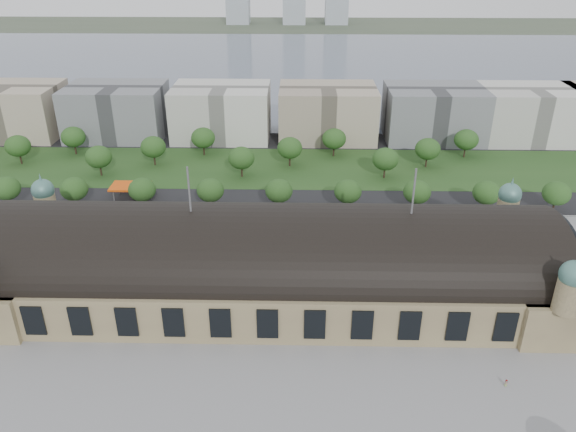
{
  "coord_description": "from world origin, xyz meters",
  "views": [
    {
      "loc": [
        7.04,
        -125.14,
        87.85
      ],
      "look_at": [
        3.87,
        20.68,
        14.0
      ],
      "focal_mm": 35.0,
      "sensor_mm": 36.0,
      "label": 1
    }
  ],
  "objects_px": {
    "parked_car_2": "(62,252)",
    "parked_car_3": "(105,246)",
    "petrol_station": "(136,187)",
    "traffic_car_4": "(255,234)",
    "bus_west": "(224,234)",
    "parked_car_0": "(14,252)",
    "parked_car_4": "(110,246)",
    "traffic_car_2": "(75,232)",
    "parked_car_6": "(211,247)",
    "parked_car_1": "(39,245)",
    "pedestrian_0": "(506,383)",
    "bus_east": "(314,238)",
    "bus_mid": "(292,241)",
    "traffic_car_1": "(17,216)",
    "parked_car_5": "(179,253)",
    "traffic_car_5": "(408,230)"
  },
  "relations": [
    {
      "from": "parked_car_2",
      "to": "parked_car_3",
      "type": "xyz_separation_m",
      "value": [
        11.98,
        4.0,
        -0.02
      ]
    },
    {
      "from": "petrol_station",
      "to": "traffic_car_4",
      "type": "xyz_separation_m",
      "value": [
        46.95,
        -31.53,
        -2.17
      ]
    },
    {
      "from": "traffic_car_4",
      "to": "bus_west",
      "type": "relative_size",
      "value": 0.37
    },
    {
      "from": "parked_car_0",
      "to": "parked_car_4",
      "type": "xyz_separation_m",
      "value": [
        28.29,
        4.0,
        0.13
      ]
    },
    {
      "from": "traffic_car_2",
      "to": "parked_car_6",
      "type": "relative_size",
      "value": 1.0
    },
    {
      "from": "parked_car_1",
      "to": "pedestrian_0",
      "type": "relative_size",
      "value": 2.81
    },
    {
      "from": "parked_car_1",
      "to": "bus_east",
      "type": "xyz_separation_m",
      "value": [
        85.95,
        4.35,
        1.19
      ]
    },
    {
      "from": "petrol_station",
      "to": "parked_car_1",
      "type": "relative_size",
      "value": 2.74
    },
    {
      "from": "parked_car_2",
      "to": "bus_mid",
      "type": "height_order",
      "value": "bus_mid"
    },
    {
      "from": "parked_car_1",
      "to": "bus_mid",
      "type": "bearing_deg",
      "value": 59.43
    },
    {
      "from": "traffic_car_1",
      "to": "parked_car_0",
      "type": "distance_m",
      "value": 25.81
    },
    {
      "from": "parked_car_0",
      "to": "parked_car_3",
      "type": "xyz_separation_m",
      "value": [
        26.7,
        4.0,
        0.07
      ]
    },
    {
      "from": "pedestrian_0",
      "to": "parked_car_6",
      "type": "bearing_deg",
      "value": 144.16
    },
    {
      "from": "parked_car_0",
      "to": "parked_car_6",
      "type": "xyz_separation_m",
      "value": [
        59.92,
        4.0,
        0.09
      ]
    },
    {
      "from": "parked_car_2",
      "to": "pedestrian_0",
      "type": "relative_size",
      "value": 2.92
    },
    {
      "from": "parked_car_1",
      "to": "traffic_car_4",
      "type": "bearing_deg",
      "value": 64.59
    },
    {
      "from": "parked_car_6",
      "to": "traffic_car_4",
      "type": "bearing_deg",
      "value": 85.46
    },
    {
      "from": "parked_car_3",
      "to": "bus_mid",
      "type": "distance_m",
      "value": 58.26
    },
    {
      "from": "traffic_car_1",
      "to": "pedestrian_0",
      "type": "height_order",
      "value": "pedestrian_0"
    },
    {
      "from": "traffic_car_2",
      "to": "parked_car_1",
      "type": "relative_size",
      "value": 1.04
    },
    {
      "from": "bus_east",
      "to": "parked_car_5",
      "type": "bearing_deg",
      "value": 100.56
    },
    {
      "from": "traffic_car_4",
      "to": "parked_car_3",
      "type": "bearing_deg",
      "value": -78.02
    },
    {
      "from": "pedestrian_0",
      "to": "traffic_car_5",
      "type": "bearing_deg",
      "value": 100.12
    },
    {
      "from": "traffic_car_2",
      "to": "traffic_car_4",
      "type": "distance_m",
      "value": 58.75
    },
    {
      "from": "bus_mid",
      "to": "traffic_car_2",
      "type": "bearing_deg",
      "value": 83.4
    },
    {
      "from": "parked_car_2",
      "to": "bus_east",
      "type": "height_order",
      "value": "bus_east"
    },
    {
      "from": "traffic_car_2",
      "to": "parked_car_3",
      "type": "xyz_separation_m",
      "value": [
        12.41,
        -8.67,
        0.01
      ]
    },
    {
      "from": "traffic_car_2",
      "to": "parked_car_4",
      "type": "height_order",
      "value": "parked_car_4"
    },
    {
      "from": "parked_car_5",
      "to": "bus_west",
      "type": "bearing_deg",
      "value": 94.98
    },
    {
      "from": "parked_car_6",
      "to": "traffic_car_2",
      "type": "bearing_deg",
      "value": -139.0
    },
    {
      "from": "bus_east",
      "to": "traffic_car_1",
      "type": "bearing_deg",
      "value": 80.55
    },
    {
      "from": "pedestrian_0",
      "to": "parked_car_0",
      "type": "bearing_deg",
      "value": 160.63
    },
    {
      "from": "parked_car_4",
      "to": "bus_mid",
      "type": "bearing_deg",
      "value": 53.76
    },
    {
      "from": "parked_car_3",
      "to": "bus_east",
      "type": "distance_m",
      "value": 65.4
    },
    {
      "from": "traffic_car_1",
      "to": "parked_car_0",
      "type": "xyz_separation_m",
      "value": [
        10.09,
        -23.76,
        -0.04
      ]
    },
    {
      "from": "petrol_station",
      "to": "parked_car_5",
      "type": "height_order",
      "value": "petrol_station"
    },
    {
      "from": "traffic_car_2",
      "to": "bus_mid",
      "type": "xyz_separation_m",
      "value": [
        70.58,
        -5.53,
        0.84
      ]
    },
    {
      "from": "petrol_station",
      "to": "traffic_car_4",
      "type": "distance_m",
      "value": 56.6
    },
    {
      "from": "petrol_station",
      "to": "traffic_car_5",
      "type": "relative_size",
      "value": 3.51
    },
    {
      "from": "traffic_car_1",
      "to": "bus_mid",
      "type": "xyz_separation_m",
      "value": [
        94.96,
        -16.62,
        0.86
      ]
    },
    {
      "from": "parked_car_1",
      "to": "bus_east",
      "type": "bearing_deg",
      "value": 60.05
    },
    {
      "from": "traffic_car_5",
      "to": "parked_car_3",
      "type": "xyz_separation_m",
      "value": [
        -96.3,
        -12.49,
        0.09
      ]
    },
    {
      "from": "parked_car_0",
      "to": "parked_car_6",
      "type": "height_order",
      "value": "parked_car_6"
    },
    {
      "from": "parked_car_2",
      "to": "petrol_station",
      "type": "bearing_deg",
      "value": 130.19
    },
    {
      "from": "parked_car_0",
      "to": "parked_car_4",
      "type": "height_order",
      "value": "parked_car_4"
    },
    {
      "from": "traffic_car_4",
      "to": "petrol_station",
      "type": "bearing_deg",
      "value": -122.61
    },
    {
      "from": "traffic_car_1",
      "to": "bus_west",
      "type": "distance_m",
      "value": 74.45
    },
    {
      "from": "traffic_car_1",
      "to": "pedestrian_0",
      "type": "relative_size",
      "value": 2.4
    },
    {
      "from": "parked_car_4",
      "to": "bus_east",
      "type": "height_order",
      "value": "bus_east"
    },
    {
      "from": "traffic_car_2",
      "to": "parked_car_2",
      "type": "distance_m",
      "value": 12.68
    }
  ]
}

